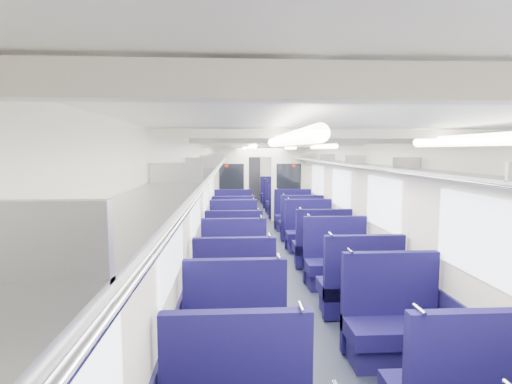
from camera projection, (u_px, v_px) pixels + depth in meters
floor at (271, 250)px, 8.87m from camera, size 2.80×18.00×0.01m
ceiling at (271, 144)px, 8.63m from camera, size 2.80×18.00×0.01m
wall_left at (207, 198)px, 8.67m from camera, size 0.02×18.00×2.35m
dado_left at (208, 235)px, 8.76m from camera, size 0.03×17.90×0.70m
wall_right at (334, 197)px, 8.84m from camera, size 0.02×18.00×2.35m
dado_right at (333, 234)px, 8.92m from camera, size 0.03×17.90×0.70m
wall_far at (252, 174)px, 17.69m from camera, size 2.80×0.02×2.35m
luggage_rack_left at (215, 161)px, 8.60m from camera, size 0.36×17.40×0.18m
luggage_rack_right at (327, 161)px, 8.74m from camera, size 0.36×17.40×0.18m
windows at (273, 188)px, 8.27m from camera, size 2.78×15.60×0.75m
ceiling_fittings at (273, 146)px, 8.38m from camera, size 2.70×16.06×0.11m
end_door at (252, 178)px, 17.65m from camera, size 0.75×0.06×2.00m
bulkhead at (260, 182)px, 12.25m from camera, size 2.80×0.10×2.35m
seat_6 at (235, 340)px, 3.90m from camera, size 1.04×0.57×1.16m
seat_7 at (394, 327)px, 4.18m from camera, size 1.04×0.57×1.16m
seat_8 at (235, 293)px, 5.17m from camera, size 1.04×0.57×1.16m
seat_9 at (360, 290)px, 5.31m from camera, size 1.04×0.57×1.16m
seat_10 at (234, 268)px, 6.28m from camera, size 1.04×0.57×1.16m
seat_11 at (337, 265)px, 6.48m from camera, size 1.04×0.57×1.16m
seat_12 at (234, 251)px, 7.39m from camera, size 1.04×0.57×1.16m
seat_13 at (322, 248)px, 7.55m from camera, size 1.04×0.57×1.16m
seat_14 at (234, 236)px, 8.66m from camera, size 1.04×0.57×1.16m
seat_15 at (309, 235)px, 8.78m from camera, size 1.04×0.57×1.16m
seat_16 at (234, 227)px, 9.64m from camera, size 1.04×0.57×1.16m
seat_17 at (301, 226)px, 9.84m from camera, size 1.04×0.57×1.16m
seat_18 at (233, 218)px, 10.97m from camera, size 1.04×0.57×1.16m
seat_19 at (293, 217)px, 11.06m from camera, size 1.04×0.57×1.16m
seat_20 at (233, 208)px, 12.80m from camera, size 1.04×0.57×1.16m
seat_21 at (284, 207)px, 13.00m from camera, size 1.04×0.57×1.16m
seat_22 at (233, 203)px, 13.99m from camera, size 1.04×0.57×1.16m
seat_23 at (280, 203)px, 14.01m from camera, size 1.04×0.57×1.16m
seat_24 at (233, 199)px, 15.16m from camera, size 1.04×0.57×1.16m
seat_25 at (276, 199)px, 15.33m from camera, size 1.04×0.57×1.16m
seat_26 at (233, 196)px, 16.35m from camera, size 1.04×0.57×1.16m
seat_27 at (273, 195)px, 16.53m from camera, size 1.04×0.57×1.16m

